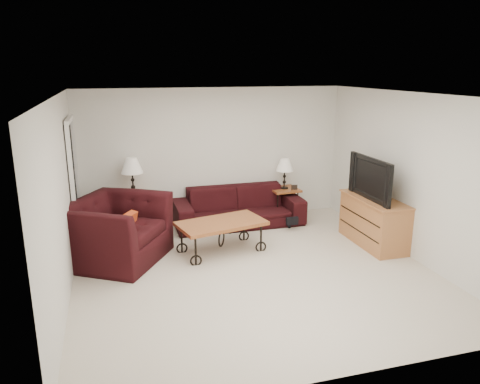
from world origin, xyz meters
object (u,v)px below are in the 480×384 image
(lamp_left, at_px, (132,177))
(television, at_px, (376,178))
(tv_stand, at_px, (374,221))
(armchair, at_px, (116,231))
(backpack, at_px, (290,217))
(side_table_left, at_px, (135,213))
(coffee_table, at_px, (221,237))
(side_table_right, at_px, (284,203))
(sofa, at_px, (239,207))
(lamp_right, at_px, (284,174))

(lamp_left, relative_size, television, 0.56)
(television, bearing_deg, tv_stand, 90.00)
(armchair, height_order, backpack, armchair)
(side_table_left, distance_m, coffee_table, 1.87)
(side_table_right, xyz_separation_m, television, (0.89, -1.74, 0.84))
(side_table_left, relative_size, lamp_left, 1.00)
(sofa, bearing_deg, tv_stand, -39.63)
(sofa, bearing_deg, armchair, -154.24)
(side_table_left, distance_m, lamp_left, 0.67)
(side_table_right, bearing_deg, coffee_table, -139.03)
(armchair, distance_m, tv_stand, 4.13)
(sofa, distance_m, armchair, 2.47)
(lamp_left, height_order, television, television)
(lamp_right, bearing_deg, tv_stand, -62.30)
(tv_stand, bearing_deg, lamp_right, 117.70)
(side_table_left, xyz_separation_m, coffee_table, (1.26, -1.38, -0.08))
(lamp_right, relative_size, television, 0.49)
(lamp_left, distance_m, armchair, 1.40)
(backpack, bearing_deg, tv_stand, -31.04)
(tv_stand, bearing_deg, armchair, 173.27)
(side_table_left, distance_m, television, 4.20)
(lamp_left, xyz_separation_m, lamp_right, (2.85, 0.00, -0.13))
(sofa, bearing_deg, coffee_table, -117.36)
(side_table_right, bearing_deg, lamp_left, 180.00)
(side_table_right, bearing_deg, tv_stand, -62.30)
(sofa, distance_m, side_table_right, 0.99)
(side_table_left, relative_size, armchair, 0.46)
(lamp_right, height_order, tv_stand, lamp_right)
(side_table_left, distance_m, side_table_right, 2.85)
(side_table_left, xyz_separation_m, tv_stand, (3.76, -1.74, 0.06))
(side_table_right, height_order, lamp_right, lamp_right)
(lamp_left, height_order, coffee_table, lamp_left)
(lamp_right, distance_m, television, 1.97)
(side_table_left, bearing_deg, lamp_left, 0.00)
(coffee_table, bearing_deg, armchair, 175.43)
(side_table_right, distance_m, backpack, 0.67)
(lamp_right, bearing_deg, sofa, -169.47)
(armchair, bearing_deg, backpack, -47.17)
(side_table_right, height_order, armchair, armchair)
(television, distance_m, backpack, 1.75)
(side_table_left, bearing_deg, side_table_right, 0.00)
(side_table_left, xyz_separation_m, side_table_right, (2.85, 0.00, -0.04))
(sofa, xyz_separation_m, lamp_left, (-1.88, 0.18, 0.65))
(lamp_right, distance_m, tv_stand, 2.02)
(lamp_right, distance_m, backpack, 0.93)
(television, relative_size, backpack, 2.68)
(side_table_left, bearing_deg, coffee_table, -47.65)
(lamp_right, relative_size, coffee_table, 0.43)
(television, height_order, backpack, television)
(lamp_right, bearing_deg, lamp_left, 180.00)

